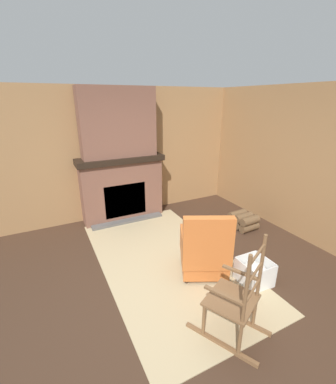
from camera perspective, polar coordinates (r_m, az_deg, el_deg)
ground_plane at (r=3.72m, az=2.13°, el=-19.93°), size 14.00×14.00×0.00m
wood_panel_wall_left at (r=5.42m, az=-11.35°, el=8.22°), size 0.06×5.81×2.63m
wood_panel_wall_back at (r=4.84m, az=31.09°, el=4.37°), size 5.81×0.09×2.63m
fireplace_hearth at (r=5.36m, az=-10.14°, el=0.80°), size 0.63×1.73×1.32m
chimney_breast at (r=5.10m, az=-11.09°, el=14.90°), size 0.37×1.43×1.30m
area_rug at (r=4.16m, az=-0.40°, el=-14.97°), size 3.43×1.90×0.01m
armchair at (r=3.74m, az=8.14°, el=-13.03°), size 0.87×0.88×1.00m
rocking_chair at (r=2.96m, az=14.60°, el=-22.81°), size 0.92×0.77×1.17m
firewood_stack at (r=5.25m, az=16.38°, el=-6.13°), size 0.50×0.42×0.30m
laundry_basket at (r=3.84m, az=18.65°, el=-16.44°), size 0.41×0.41×0.34m
oil_lamp_vase at (r=5.11m, az=-15.66°, el=8.28°), size 0.09×0.09×0.27m
storage_case at (r=5.39m, az=-5.06°, el=9.33°), size 0.14×0.21×0.16m
decorative_plate_on_mantel at (r=5.24m, az=-10.56°, el=9.21°), size 0.07×0.25×0.24m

